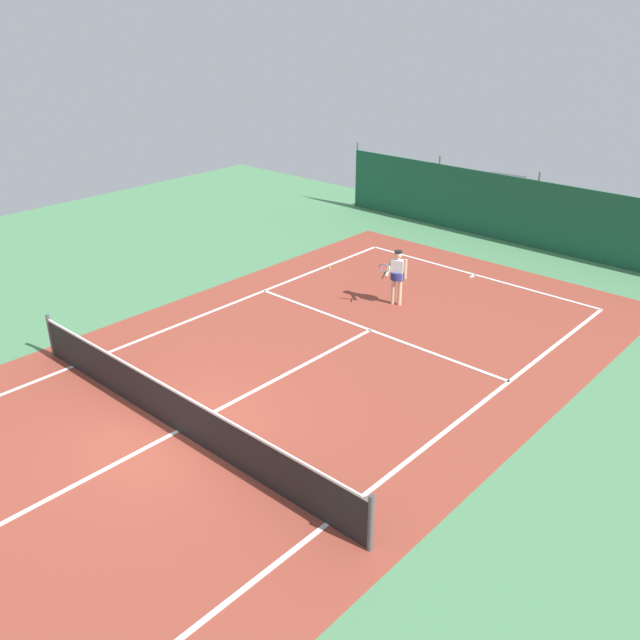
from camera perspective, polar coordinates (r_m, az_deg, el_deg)
The scene contains 7 objects.
ground_plane at distance 14.52m, azimuth -11.78°, elevation -9.09°, with size 36.00×36.00×0.00m, color #4C8456.
court_surface at distance 14.52m, azimuth -11.78°, elevation -9.08°, with size 11.02×26.60×0.01m.
tennis_net at distance 14.24m, azimuth -11.96°, elevation -7.39°, with size 10.12×0.10×1.10m.
back_fence at distance 26.12m, azimuth 17.76°, elevation 7.51°, with size 16.30×0.98×2.70m.
tennis_player at distance 19.68m, azimuth 6.46°, elevation 3.87°, with size 0.57×0.82×1.64m.
tennis_ball_near_player at distance 22.60m, azimuth 0.83°, elevation 4.36°, with size 0.07×0.07×0.07m, color #CCDB33.
parked_car at distance 28.63m, azimuth 14.59°, elevation 9.73°, with size 2.42×4.40×1.68m.
Camera 1 is at (10.02, -6.78, 8.02)m, focal length 38.29 mm.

